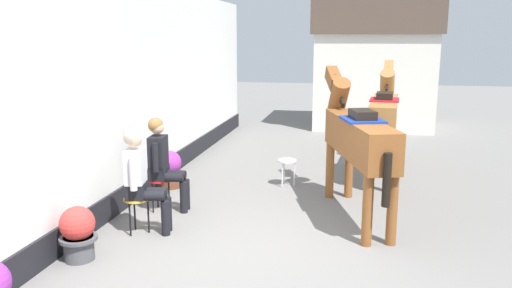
{
  "coord_description": "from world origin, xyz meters",
  "views": [
    {
      "loc": [
        0.97,
        -5.69,
        2.52
      ],
      "look_at": [
        -0.4,
        1.2,
        1.05
      ],
      "focal_mm": 35.82,
      "sensor_mm": 36.0,
      "label": 1
    }
  ],
  "objects_px": {
    "seated_visitor_far": "(163,159)",
    "spare_stool_white": "(287,163)",
    "saddled_horse_far": "(384,113)",
    "flower_planter_inner_near": "(78,232)",
    "seated_visitor_near": "(141,176)",
    "flower_planter_farthest": "(170,169)",
    "saddled_horse_near": "(356,136)"
  },
  "relations": [
    {
      "from": "seated_visitor_near",
      "to": "seated_visitor_far",
      "type": "xyz_separation_m",
      "value": [
        -0.05,
        0.9,
        0.0
      ]
    },
    {
      "from": "seated_visitor_far",
      "to": "saddled_horse_far",
      "type": "bearing_deg",
      "value": 39.65
    },
    {
      "from": "seated_visitor_near",
      "to": "flower_planter_inner_near",
      "type": "xyz_separation_m",
      "value": [
        -0.38,
        -0.93,
        -0.44
      ]
    },
    {
      "from": "saddled_horse_near",
      "to": "flower_planter_farthest",
      "type": "height_order",
      "value": "saddled_horse_near"
    },
    {
      "from": "flower_planter_farthest",
      "to": "flower_planter_inner_near",
      "type": "bearing_deg",
      "value": -89.99
    },
    {
      "from": "saddled_horse_far",
      "to": "seated_visitor_far",
      "type": "bearing_deg",
      "value": -140.35
    },
    {
      "from": "spare_stool_white",
      "to": "saddled_horse_far",
      "type": "bearing_deg",
      "value": 32.93
    },
    {
      "from": "flower_planter_inner_near",
      "to": "flower_planter_farthest",
      "type": "bearing_deg",
      "value": 90.01
    },
    {
      "from": "saddled_horse_near",
      "to": "flower_planter_inner_near",
      "type": "bearing_deg",
      "value": -145.04
    },
    {
      "from": "seated_visitor_near",
      "to": "flower_planter_farthest",
      "type": "bearing_deg",
      "value": 100.7
    },
    {
      "from": "saddled_horse_near",
      "to": "flower_planter_inner_near",
      "type": "relative_size",
      "value": 4.55
    },
    {
      "from": "flower_planter_inner_near",
      "to": "flower_planter_farthest",
      "type": "relative_size",
      "value": 1.0
    },
    {
      "from": "seated_visitor_near",
      "to": "seated_visitor_far",
      "type": "bearing_deg",
      "value": 93.41
    },
    {
      "from": "seated_visitor_near",
      "to": "saddled_horse_near",
      "type": "relative_size",
      "value": 0.48
    },
    {
      "from": "saddled_horse_far",
      "to": "saddled_horse_near",
      "type": "bearing_deg",
      "value": -101.63
    },
    {
      "from": "seated_visitor_far",
      "to": "flower_planter_farthest",
      "type": "xyz_separation_m",
      "value": [
        -0.33,
        1.12,
        -0.44
      ]
    },
    {
      "from": "spare_stool_white",
      "to": "flower_planter_farthest",
      "type": "bearing_deg",
      "value": -165.35
    },
    {
      "from": "seated_visitor_near",
      "to": "flower_planter_inner_near",
      "type": "bearing_deg",
      "value": -112.42
    },
    {
      "from": "seated_visitor_far",
      "to": "spare_stool_white",
      "type": "distance_m",
      "value": 2.32
    },
    {
      "from": "flower_planter_inner_near",
      "to": "spare_stool_white",
      "type": "relative_size",
      "value": 1.39
    },
    {
      "from": "seated_visitor_far",
      "to": "flower_planter_inner_near",
      "type": "height_order",
      "value": "seated_visitor_far"
    },
    {
      "from": "seated_visitor_near",
      "to": "flower_planter_farthest",
      "type": "xyz_separation_m",
      "value": [
        -0.38,
        2.03,
        -0.44
      ]
    },
    {
      "from": "saddled_horse_near",
      "to": "spare_stool_white",
      "type": "relative_size",
      "value": 6.32
    },
    {
      "from": "seated_visitor_near",
      "to": "saddled_horse_far",
      "type": "relative_size",
      "value": 0.46
    },
    {
      "from": "seated_visitor_near",
      "to": "saddled_horse_near",
      "type": "distance_m",
      "value": 3.0
    },
    {
      "from": "flower_planter_inner_near",
      "to": "saddled_horse_near",
      "type": "bearing_deg",
      "value": 34.96
    },
    {
      "from": "seated_visitor_near",
      "to": "flower_planter_inner_near",
      "type": "height_order",
      "value": "seated_visitor_near"
    },
    {
      "from": "saddled_horse_near",
      "to": "seated_visitor_near",
      "type": "bearing_deg",
      "value": -155.51
    },
    {
      "from": "saddled_horse_near",
      "to": "saddled_horse_far",
      "type": "bearing_deg",
      "value": 78.37
    },
    {
      "from": "saddled_horse_far",
      "to": "spare_stool_white",
      "type": "bearing_deg",
      "value": -147.07
    },
    {
      "from": "saddled_horse_near",
      "to": "flower_planter_inner_near",
      "type": "height_order",
      "value": "saddled_horse_near"
    },
    {
      "from": "seated_visitor_far",
      "to": "spare_stool_white",
      "type": "xyz_separation_m",
      "value": [
        1.61,
        1.63,
        -0.38
      ]
    }
  ]
}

